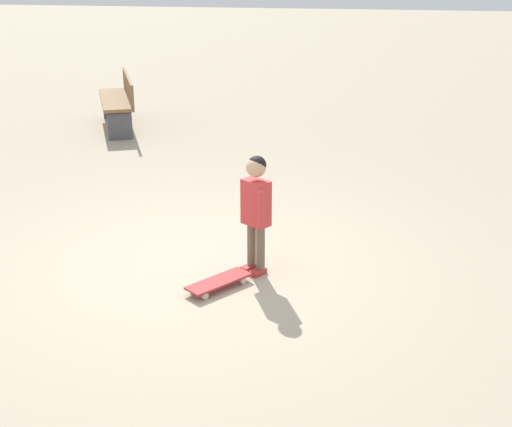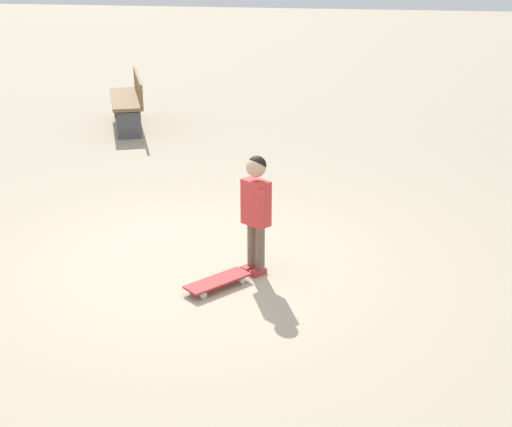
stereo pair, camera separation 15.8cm
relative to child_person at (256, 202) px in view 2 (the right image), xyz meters
The scene contains 4 objects.
ground_plane 0.85m from the child_person, 88.10° to the left, with size 50.00×50.00×0.00m, color tan.
child_person is the anchor object (origin of this frame).
skateboard 0.75m from the child_person, 143.43° to the left, with size 0.57×0.52×0.07m.
street_bench 5.53m from the child_person, 30.21° to the left, with size 1.65×1.00×0.80m.
Camera 2 is at (-5.65, -1.49, 2.76)m, focal length 50.23 mm.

